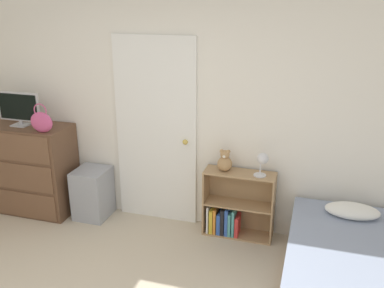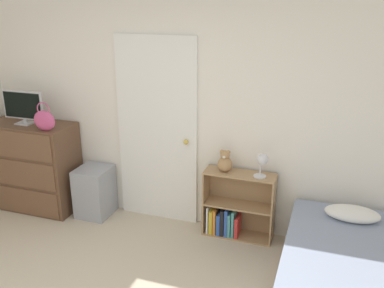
{
  "view_description": "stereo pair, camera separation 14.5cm",
  "coord_description": "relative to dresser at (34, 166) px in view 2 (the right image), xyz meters",
  "views": [
    {
      "loc": [
        1.52,
        -1.87,
        2.41
      ],
      "look_at": [
        0.36,
        1.95,
        1.0
      ],
      "focal_mm": 40.0,
      "sensor_mm": 36.0,
      "label": 1
    },
    {
      "loc": [
        1.66,
        -1.82,
        2.41
      ],
      "look_at": [
        0.36,
        1.95,
        1.0
      ],
      "focal_mm": 40.0,
      "sensor_mm": 36.0,
      "label": 2
    }
  ],
  "objects": [
    {
      "name": "storage_bin",
      "position": [
        0.76,
        0.05,
        -0.23
      ],
      "size": [
        0.36,
        0.39,
        0.57
      ],
      "color": "#999EA8",
      "rests_on": "ground_plane"
    },
    {
      "name": "wall_back",
      "position": [
        1.58,
        0.3,
        0.76
      ],
      "size": [
        10.0,
        0.06,
        2.55
      ],
      "color": "white",
      "rests_on": "ground_plane"
    },
    {
      "name": "door_closed",
      "position": [
        1.47,
        0.24,
        0.5
      ],
      "size": [
        0.9,
        0.09,
        2.03
      ],
      "color": "white",
      "rests_on": "ground_plane"
    },
    {
      "name": "teddy_bear",
      "position": [
        2.25,
        0.12,
        0.3
      ],
      "size": [
        0.15,
        0.15,
        0.23
      ],
      "color": "tan",
      "rests_on": "bookshelf"
    },
    {
      "name": "tv",
      "position": [
        -0.03,
        -0.01,
        0.71
      ],
      "size": [
        0.51,
        0.16,
        0.37
      ],
      "color": "#B7B7BC",
      "rests_on": "dresser"
    },
    {
      "name": "bed",
      "position": [
        3.49,
        -0.72,
        -0.27
      ],
      "size": [
        1.08,
        1.96,
        0.59
      ],
      "color": "#996B47",
      "rests_on": "ground_plane"
    },
    {
      "name": "dresser",
      "position": [
        0.0,
        0.0,
        0.0
      ],
      "size": [
        0.99,
        0.49,
        1.03
      ],
      "color": "brown",
      "rests_on": "ground_plane"
    },
    {
      "name": "bookshelf",
      "position": [
        2.35,
        0.13,
        -0.24
      ],
      "size": [
        0.72,
        0.25,
        0.71
      ],
      "color": "tan",
      "rests_on": "ground_plane"
    },
    {
      "name": "handbag",
      "position": [
        0.35,
        -0.16,
        0.63
      ],
      "size": [
        0.26,
        0.1,
        0.31
      ],
      "color": "#C64C7F",
      "rests_on": "dresser"
    },
    {
      "name": "desk_lamp",
      "position": [
        2.63,
        0.08,
        0.37
      ],
      "size": [
        0.14,
        0.14,
        0.25
      ],
      "color": "silver",
      "rests_on": "bookshelf"
    }
  ]
}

